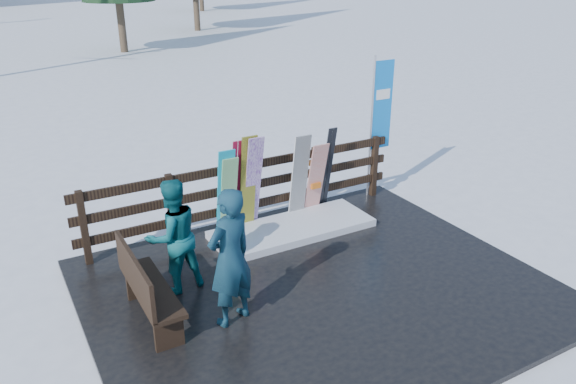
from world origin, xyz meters
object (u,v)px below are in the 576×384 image
snowboard_0 (226,194)px  person_front (230,258)px  snowboard_3 (253,184)px  snowboard_4 (299,178)px  bench (145,286)px  rental_flag (379,111)px  snowboard_1 (229,197)px  person_back (173,236)px  snowboard_2 (248,184)px  snowboard_5 (316,179)px

snowboard_0 → person_front: bearing=-112.1°
snowboard_3 → snowboard_4: 0.86m
bench → rental_flag: 5.40m
snowboard_3 → snowboard_1: bearing=180.0°
bench → snowboard_1: 2.45m
rental_flag → person_back: (-4.37, -1.32, -0.82)m
snowboard_0 → snowboard_1: (0.05, 0.00, -0.07)m
bench → person_front: 1.10m
snowboard_2 → snowboard_5: snowboard_2 is taller
bench → snowboard_1: bearing=41.7°
snowboard_2 → snowboard_4: size_ratio=1.09×
person_back → snowboard_0: bearing=-148.2°
snowboard_0 → snowboard_2: bearing=0.0°
snowboard_0 → snowboard_5: 1.67m
snowboard_3 → rental_flag: bearing=5.7°
rental_flag → snowboard_4: bearing=-171.6°
snowboard_3 → person_front: 2.48m
person_front → person_back: (-0.36, 1.04, -0.09)m
snowboard_2 → snowboard_3: (0.09, 0.00, -0.01)m
snowboard_0 → bench: bearing=-137.5°
bench → rental_flag: (4.94, 1.90, 1.09)m
snowboard_0 → snowboard_2: 0.40m
snowboard_1 → snowboard_2: (0.34, 0.00, 0.15)m
snowboard_5 → snowboard_4: bearing=180.0°
bench → snowboard_2: size_ratio=0.90×
snowboard_5 → person_front: 3.28m
bench → snowboard_5: (3.44, 1.63, 0.15)m
snowboard_4 → person_back: bearing=-157.5°
snowboard_4 → person_back: 2.76m
rental_flag → snowboard_0: bearing=-175.1°
bench → snowboard_3: (2.26, 1.63, 0.30)m
rental_flag → person_back: 4.64m
snowboard_5 → rental_flag: rental_flag is taller
snowboard_3 → person_front: person_front is taller
person_front → snowboard_4: bearing=-154.4°
bench → snowboard_3: size_ratio=0.90×
rental_flag → bench: bearing=-159.0°
snowboard_3 → rental_flag: rental_flag is taller
snowboard_1 → rental_flag: (3.11, 0.27, 0.92)m
snowboard_4 → person_front: 3.04m
snowboard_3 → person_back: snowboard_3 is taller
snowboard_2 → snowboard_3: bearing=0.0°
snowboard_0 → snowboard_3: size_ratio=0.91×
person_front → person_back: size_ratio=1.12×
snowboard_3 → snowboard_4: (0.86, 0.00, -0.06)m
bench → snowboard_5: snowboard_5 is taller
bench → snowboard_0: bearing=42.5°
snowboard_0 → snowboard_4: 1.34m
snowboard_0 → person_front: person_front is taller
snowboard_2 → snowboard_4: (0.95, 0.00, -0.07)m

